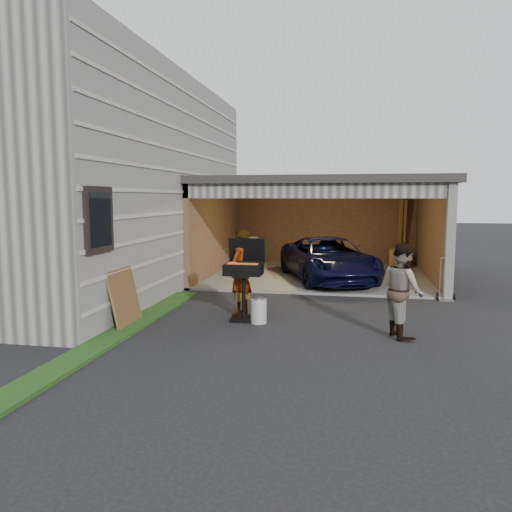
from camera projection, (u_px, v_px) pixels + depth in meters
The scene contains 11 objects.
ground at pixel (254, 331), 8.85m from camera, with size 80.00×80.00×0.00m, color black.
house at pixel (66, 183), 13.55m from camera, with size 7.00×11.00×5.50m, color #474744.
groundcover_strip at pixel (110, 339), 8.29m from camera, with size 0.50×8.00×0.06m, color #193814.
garage at pixel (321, 214), 15.11m from camera, with size 6.80×6.30×2.90m.
minivan at pixel (328, 261), 13.87m from camera, with size 1.98×4.29×1.19m, color black.
woman at pixel (240, 273), 9.98m from camera, with size 0.63×0.41×1.73m, color #A5BCD0.
man at pixel (403, 290), 8.44m from camera, with size 0.78×0.61×1.61m, color #43231A.
bbq_grill at pixel (244, 272), 9.58m from camera, with size 0.71×0.62×1.58m.
propane_tank at pixel (259, 311), 9.41m from camera, with size 0.30×0.30×0.46m, color #AEAEAA.
plywood_panel at pixel (125, 298), 9.15m from camera, with size 0.05×0.97×1.08m, color #4F321B.
hand_truck at pixel (446, 292), 11.49m from camera, with size 0.42×0.31×1.00m.
Camera 1 is at (1.67, -8.47, 2.37)m, focal length 35.00 mm.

